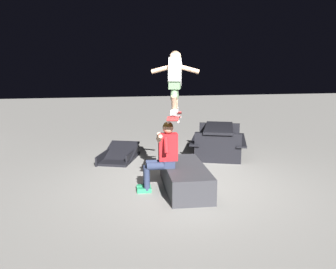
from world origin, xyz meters
TOP-DOWN VIEW (x-y plane):
  - ground_plane at (0.00, 0.00)m, footprint 40.00×40.00m
  - ledge_box_main at (-0.28, 0.01)m, footprint 1.84×0.86m
  - person_sitting_on_ledge at (-0.23, 0.43)m, footprint 0.59×0.76m
  - skateboard at (-0.12, 0.18)m, footprint 1.03×0.49m
  - skater_airborne at (-0.07, 0.16)m, footprint 0.64×0.87m
  - kicker_ramp at (2.10, 1.08)m, footprint 1.46×1.16m
  - picnic_table_back at (2.04, -1.47)m, footprint 2.07×1.86m

SIDE VIEW (x-z plane):
  - ground_plane at x=0.00m, z-range 0.00..0.00m
  - kicker_ramp at x=2.10m, z-range -0.15..0.30m
  - ledge_box_main at x=-0.28m, z-range 0.00..0.45m
  - picnic_table_back at x=2.04m, z-range 0.12..0.87m
  - person_sitting_on_ledge at x=-0.23m, z-range 0.06..1.35m
  - skateboard at x=-0.12m, z-range 1.28..1.42m
  - skater_airborne at x=-0.07m, z-range 1.48..2.60m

